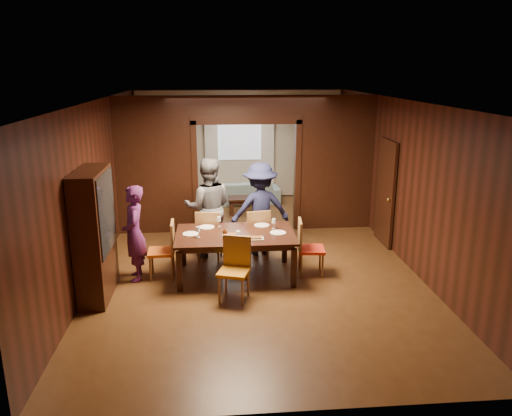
{
  "coord_description": "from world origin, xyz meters",
  "views": [
    {
      "loc": [
        -0.69,
        -8.87,
        3.45
      ],
      "look_at": [
        0.03,
        -0.4,
        1.05
      ],
      "focal_mm": 35.0,
      "sensor_mm": 36.0,
      "label": 1
    }
  ],
  "objects": [
    {
      "name": "tumbler",
      "position": [
        -0.33,
        -1.21,
        0.83
      ],
      "size": [
        0.07,
        0.07,
        0.14
      ],
      "primitive_type": "cylinder",
      "color": "white",
      "rests_on": "dining_table"
    },
    {
      "name": "coffee_table",
      "position": [
        0.03,
        2.86,
        0.2
      ],
      "size": [
        0.8,
        0.5,
        0.4
      ],
      "primitive_type": "cube",
      "color": "black",
      "rests_on": "floor"
    },
    {
      "name": "ceiling",
      "position": [
        0.0,
        0.0,
        2.9
      ],
      "size": [
        5.5,
        9.0,
        0.02
      ],
      "primitive_type": "cube",
      "color": "silver",
      "rests_on": "room_walls"
    },
    {
      "name": "chair_right",
      "position": [
        0.93,
        -0.96,
        0.48
      ],
      "size": [
        0.48,
        0.48,
        0.97
      ],
      "primitive_type": null,
      "rotation": [
        0.0,
        0.0,
        1.48
      ],
      "color": "red",
      "rests_on": "floor"
    },
    {
      "name": "sofa",
      "position": [
        0.0,
        3.85,
        0.29
      ],
      "size": [
        2.03,
        0.89,
        0.58
      ],
      "primitive_type": "imported",
      "rotation": [
        0.0,
        0.0,
        3.2
      ],
      "color": "#8FB3BB",
      "rests_on": "floor"
    },
    {
      "name": "plate_near",
      "position": [
        -0.32,
        -1.26,
        0.77
      ],
      "size": [
        0.27,
        0.27,
        0.01
      ],
      "primitive_type": "cylinder",
      "color": "silver",
      "rests_on": "dining_table"
    },
    {
      "name": "hutch",
      "position": [
        -2.53,
        -1.5,
        1.0
      ],
      "size": [
        0.4,
        1.2,
        2.0
      ],
      "primitive_type": "cube",
      "color": "black",
      "rests_on": "floor"
    },
    {
      "name": "curtain_left",
      "position": [
        -0.75,
        4.4,
        1.25
      ],
      "size": [
        0.35,
        0.06,
        2.4
      ],
      "primitive_type": "cube",
      "color": "white",
      "rests_on": "back_wall"
    },
    {
      "name": "dining_table",
      "position": [
        -0.36,
        -0.92,
        0.38
      ],
      "size": [
        1.99,
        1.24,
        0.76
      ],
      "primitive_type": "cube",
      "color": "black",
      "rests_on": "floor"
    },
    {
      "name": "floor",
      "position": [
        0.0,
        0.0,
        0.0
      ],
      "size": [
        9.0,
        9.0,
        0.0
      ],
      "primitive_type": "plane",
      "color": "#4B2D15",
      "rests_on": "ground"
    },
    {
      "name": "plate_far_r",
      "position": [
        0.12,
        -0.52,
        0.77
      ],
      "size": [
        0.27,
        0.27,
        0.01
      ],
      "primitive_type": "cylinder",
      "color": "silver",
      "rests_on": "dining_table"
    },
    {
      "name": "wineglass_right",
      "position": [
        0.31,
        -0.72,
        0.85
      ],
      "size": [
        0.08,
        0.08,
        0.18
      ],
      "primitive_type": null,
      "color": "silver",
      "rests_on": "dining_table"
    },
    {
      "name": "condiment_jar",
      "position": [
        -0.54,
        -0.99,
        0.82
      ],
      "size": [
        0.08,
        0.08,
        0.11
      ],
      "primitive_type": null,
      "color": "#4A2511",
      "rests_on": "dining_table"
    },
    {
      "name": "plate_left",
      "position": [
        -1.11,
        -0.89,
        0.77
      ],
      "size": [
        0.27,
        0.27,
        0.01
      ],
      "primitive_type": "cylinder",
      "color": "white",
      "rests_on": "dining_table"
    },
    {
      "name": "platter_a",
      "position": [
        -0.43,
        -1.04,
        0.78
      ],
      "size": [
        0.3,
        0.2,
        0.04
      ],
      "primitive_type": "cube",
      "color": "gray",
      "rests_on": "dining_table"
    },
    {
      "name": "platter_b",
      "position": [
        -0.06,
        -1.23,
        0.78
      ],
      "size": [
        0.3,
        0.2,
        0.04
      ],
      "primitive_type": "cube",
      "color": "gray",
      "rests_on": "dining_table"
    },
    {
      "name": "chair_left",
      "position": [
        -1.61,
        -0.86,
        0.48
      ],
      "size": [
        0.45,
        0.45,
        0.97
      ],
      "primitive_type": null,
      "rotation": [
        0.0,
        0.0,
        -1.55
      ],
      "color": "#D45614",
      "rests_on": "floor"
    },
    {
      "name": "wineglass_left",
      "position": [
        -0.98,
        -1.05,
        0.85
      ],
      "size": [
        0.08,
        0.08,
        0.18
      ],
      "primitive_type": null,
      "color": "white",
      "rests_on": "dining_table"
    },
    {
      "name": "wineglass_far",
      "position": [
        -0.63,
        -0.52,
        0.85
      ],
      "size": [
        0.08,
        0.08,
        0.18
      ],
      "primitive_type": null,
      "color": "white",
      "rests_on": "dining_table"
    },
    {
      "name": "person_navy",
      "position": [
        0.15,
        0.11,
        0.88
      ],
      "size": [
        1.22,
        0.81,
        1.77
      ],
      "primitive_type": "imported",
      "rotation": [
        0.0,
        0.0,
        3.28
      ],
      "color": "#181C3D",
      "rests_on": "floor"
    },
    {
      "name": "room_walls",
      "position": [
        0.0,
        1.89,
        1.51
      ],
      "size": [
        5.52,
        9.01,
        2.9
      ],
      "color": "black",
      "rests_on": "floor"
    },
    {
      "name": "window_far",
      "position": [
        0.0,
        4.44,
        1.7
      ],
      "size": [
        1.2,
        0.03,
        1.3
      ],
      "primitive_type": "cube",
      "color": "silver",
      "rests_on": "back_wall"
    },
    {
      "name": "chair_far_r",
      "position": [
        0.05,
        -0.14,
        0.48
      ],
      "size": [
        0.51,
        0.51,
        0.97
      ],
      "primitive_type": null,
      "rotation": [
        0.0,
        0.0,
        3.32
      ],
      "color": "red",
      "rests_on": "floor"
    },
    {
      "name": "curtain_right",
      "position": [
        0.75,
        4.4,
        1.25
      ],
      "size": [
        0.35,
        0.06,
        2.4
      ],
      "primitive_type": "cube",
      "color": "white",
      "rests_on": "back_wall"
    },
    {
      "name": "door_right",
      "position": [
        2.7,
        0.5,
        1.05
      ],
      "size": [
        0.06,
        0.9,
        2.1
      ],
      "primitive_type": "cube",
      "color": "black",
      "rests_on": "floor"
    },
    {
      "name": "serving_bowl",
      "position": [
        -0.31,
        -0.84,
        0.8
      ],
      "size": [
        0.34,
        0.34,
        0.08
      ],
      "primitive_type": "imported",
      "color": "black",
      "rests_on": "dining_table"
    },
    {
      "name": "plate_right",
      "position": [
        0.36,
        -0.95,
        0.77
      ],
      "size": [
        0.27,
        0.27,
        0.01
      ],
      "primitive_type": "cylinder",
      "color": "white",
      "rests_on": "dining_table"
    },
    {
      "name": "person_purple",
      "position": [
        -2.03,
        -0.91,
        0.81
      ],
      "size": [
        0.48,
        0.64,
        1.61
      ],
      "primitive_type": "imported",
      "rotation": [
        0.0,
        0.0,
        -1.41
      ],
      "color": "#4C1A4C",
      "rests_on": "floor"
    },
    {
      "name": "chair_far_l",
      "position": [
        -0.8,
        -0.14,
        0.48
      ],
      "size": [
        0.51,
        0.51,
        0.97
      ],
      "primitive_type": null,
      "rotation": [
        0.0,
        0.0,
        2.98
      ],
      "color": "#EF5516",
      "rests_on": "floor"
    },
    {
      "name": "person_grey",
      "position": [
        -0.82,
        0.11,
        0.93
      ],
      "size": [
        0.92,
        0.72,
        1.87
      ],
      "primitive_type": "imported",
      "rotation": [
        0.0,
        0.0,
        3.13
      ],
      "color": "#54555B",
      "rests_on": "floor"
    },
    {
      "name": "chair_near",
      "position": [
        -0.43,
        -1.83,
        0.48
      ],
      "size": [
        0.55,
        0.55,
        0.97
      ],
      "primitive_type": null,
      "rotation": [
        0.0,
        0.0,
        -0.31
      ],
      "color": "#BF7411",
      "rests_on": "floor"
    },
    {
      "name": "plate_far_l",
      "position": [
        -0.85,
        -0.55,
        0.77
      ],
      "size": [
        0.27,
        0.27,
        0.01
      ],
      "primitive_type": "cylinder",
      "color": "white",
      "rests_on": "dining_table"
    }
  ]
}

